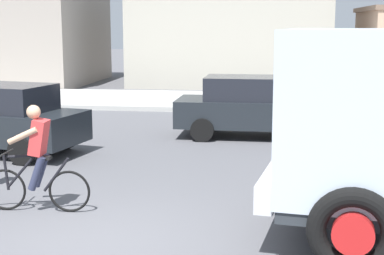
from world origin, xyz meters
TOP-DOWN VIEW (x-y plane):
  - ground_plane at (0.00, 0.00)m, footprint 120.00×120.00m
  - sidewalk_far at (0.00, 14.59)m, footprint 80.00×5.00m
  - cyclist at (-1.30, 1.25)m, footprint 1.73×0.50m
  - car_red_near at (1.85, 8.02)m, footprint 4.02×1.91m
  - pedestrian_near_kerb at (3.44, 9.14)m, footprint 0.34×0.22m
  - building_corner_left at (-10.86, 21.02)m, footprint 8.66×7.92m
  - building_mid_block at (0.32, 22.60)m, footprint 9.54×7.68m

SIDE VIEW (x-z plane):
  - ground_plane at x=0.00m, z-range 0.00..0.00m
  - sidewalk_far at x=0.00m, z-range 0.00..0.16m
  - car_red_near at x=1.85m, z-range 0.02..1.62m
  - pedestrian_near_kerb at x=3.44m, z-range 0.04..1.66m
  - cyclist at x=-1.30m, z-range 0.00..1.72m
  - building_mid_block at x=0.32m, z-range 0.00..4.49m
  - building_corner_left at x=-10.86m, z-range 0.00..5.13m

